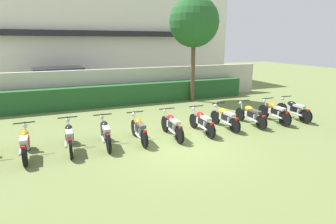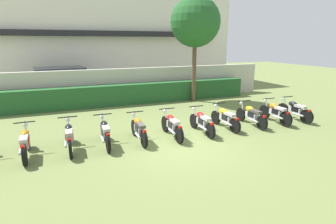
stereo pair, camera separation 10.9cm
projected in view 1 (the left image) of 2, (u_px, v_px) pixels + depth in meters
ground at (181, 144)px, 8.98m from camera, size 60.00×60.00×0.00m
building at (104, 37)px, 20.75m from camera, size 18.25×6.50×7.30m
compound_wall at (127, 85)px, 15.20m from camera, size 17.33×0.30×1.88m
hedge_row at (131, 94)px, 14.67m from camera, size 13.87×0.70×1.10m
parked_car at (62, 84)px, 15.73m from camera, size 4.69×2.51×1.89m
tree_near_inspector at (194, 22)px, 14.48m from camera, size 2.71×2.71×5.72m
motorcycle_in_row_1 at (25, 143)px, 7.83m from camera, size 0.60×1.88×0.96m
motorcycle_in_row_2 at (69, 137)px, 8.34m from camera, size 0.60×1.94×0.97m
motorcycle_in_row_3 at (105, 133)px, 8.71m from camera, size 0.60×1.84×0.97m
motorcycle_in_row_4 at (139, 129)px, 9.13m from camera, size 0.60×1.82×0.95m
motorcycle_in_row_5 at (172, 125)px, 9.53m from camera, size 0.60×1.91×0.96m
motorcycle_in_row_6 at (202, 122)px, 9.98m from camera, size 0.60×1.86×0.94m
motorcycle_in_row_7 at (225, 118)px, 10.51m from camera, size 0.60×1.83×0.94m
motorcycle_in_row_8 at (251, 115)px, 10.94m from camera, size 0.60×1.92×0.94m
motorcycle_in_row_9 at (274, 112)px, 11.31m from camera, size 0.60×1.87×0.97m
motorcycle_in_row_10 at (294, 110)px, 11.72m from camera, size 0.60×1.91×0.96m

